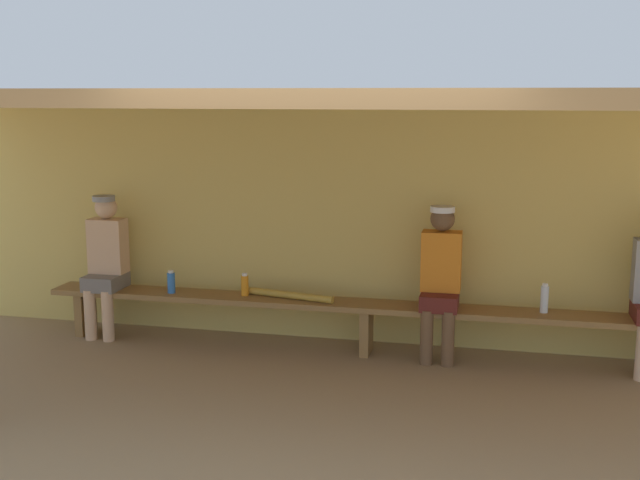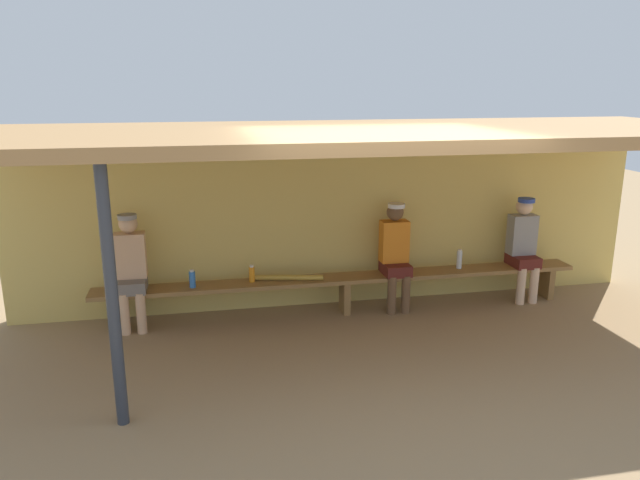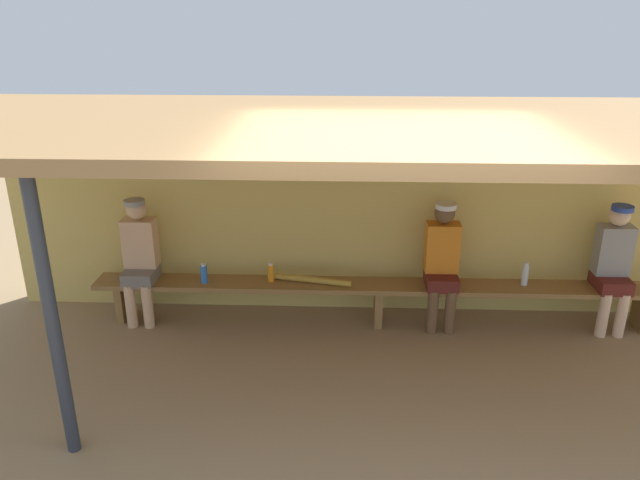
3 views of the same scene
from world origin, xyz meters
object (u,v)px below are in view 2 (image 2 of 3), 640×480
bench (345,282)px  baseball_bat (288,278)px  player_rightmost (523,244)px  player_middle (395,251)px  water_bottle_clear (459,259)px  water_bottle_green (192,279)px  water_bottle_orange (252,274)px  support_post (112,300)px  player_with_sunglasses (131,266)px

bench → baseball_bat: 0.71m
bench → baseball_bat: baseball_bat is taller
bench → player_rightmost: bearing=0.1°
player_middle → water_bottle_clear: (0.87, 0.04, -0.17)m
water_bottle_clear → water_bottle_green: (-3.35, -0.08, -0.02)m
bench → player_middle: 0.73m
player_middle → water_bottle_orange: bearing=179.3°
water_bottle_orange → water_bottle_green: water_bottle_green is taller
support_post → baseball_bat: support_post is taller
water_bottle_clear → player_with_sunglasses: bearing=-179.5°
bench → baseball_bat: (-0.70, -0.00, 0.11)m
player_with_sunglasses → baseball_bat: player_with_sunglasses is taller
player_middle → baseball_bat: size_ratio=1.60×
water_bottle_clear → water_bottle_green: 3.35m
water_bottle_orange → baseball_bat: (0.44, -0.03, -0.07)m
water_bottle_clear → baseball_bat: (-2.22, -0.04, -0.09)m
support_post → water_bottle_orange: support_post is taller
support_post → baseball_bat: (1.73, 2.10, -0.61)m
player_with_sunglasses → bench: bearing=-0.1°
player_with_sunglasses → player_middle: same height
player_middle → water_bottle_clear: size_ratio=5.32×
water_bottle_orange → baseball_bat: 0.44m
bench → water_bottle_orange: water_bottle_orange is taller
water_bottle_orange → support_post: bearing=-121.3°
bench → player_rightmost: player_rightmost is taller
bench → water_bottle_orange: (-1.14, 0.03, 0.17)m
support_post → water_bottle_green: 2.21m
player_middle → support_post: bearing=-145.6°
player_rightmost → baseball_bat: (-3.08, -0.00, -0.25)m
player_with_sunglasses → player_middle: bearing=0.0°
baseball_bat → water_bottle_orange: bearing=-171.5°
support_post → player_rightmost: 5.26m
player_rightmost → water_bottle_orange: size_ratio=6.44×
player_middle → water_bottle_clear: player_middle is taller
water_bottle_green → baseball_bat: bearing=1.8°
bench → player_with_sunglasses: 2.54m
support_post → bench: (2.43, 2.10, -0.71)m
water_bottle_orange → baseball_bat: bearing=-3.4°
baseball_bat → bench: bearing=11.9°
support_post → player_middle: size_ratio=1.64×
bench → water_bottle_clear: 1.53m
player_with_sunglasses → water_bottle_green: bearing=-3.4°
water_bottle_clear → baseball_bat: 2.22m
player_with_sunglasses → water_bottle_orange: (1.37, 0.02, -0.19)m
support_post → player_middle: support_post is taller
baseball_bat → water_bottle_clear: bearing=13.0°
player_with_sunglasses → water_bottle_clear: size_ratio=5.32×
bench → player_with_sunglasses: size_ratio=4.46×
bench → player_with_sunglasses: player_with_sunglasses is taller
player_with_sunglasses → water_bottle_green: (0.67, -0.04, -0.18)m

